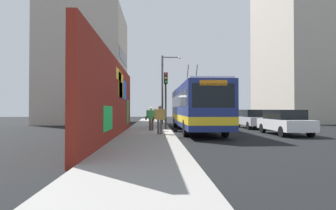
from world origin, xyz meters
name	(u,v)px	position (x,y,z in m)	size (l,w,h in m)	color
ground_plane	(172,133)	(0.00, 0.00, 0.00)	(80.00, 80.00, 0.00)	black
sidewalk_slab	(148,132)	(0.00, 1.60, 0.07)	(48.00, 3.20, 0.15)	gray
graffiti_wall	(115,99)	(-3.51, 3.35, 2.15)	(14.95, 0.32, 4.29)	maroon
building_far_left	(86,68)	(13.08, 9.20, 6.36)	(8.77, 8.73, 12.73)	#B2A899
building_far_right	(296,47)	(15.24, -17.00, 9.60)	(12.63, 7.30, 19.19)	#B2A899
city_bus	(195,106)	(1.29, -1.80, 1.84)	(12.27, 2.60, 5.10)	navy
parked_car_white	(284,122)	(-1.69, -7.00, 0.83)	(4.25, 1.89, 1.58)	white
parked_car_silver	(252,119)	(3.93, -7.00, 0.83)	(4.10, 1.74, 1.58)	#B7B7BC
pedestrian_at_curb	(160,117)	(-2.31, 0.87, 1.14)	(0.23, 0.75, 1.68)	#595960
pedestrian_midblock	(151,117)	(0.16, 1.42, 1.09)	(0.22, 0.73, 1.61)	#3F3326
traffic_light	(166,91)	(1.69, 0.35, 2.98)	(0.49, 0.28, 4.21)	#2D382D
street_lamp	(165,85)	(6.98, 0.24, 3.92)	(0.44, 1.84, 6.53)	#4C4C51
curbside_puddle	(179,131)	(1.26, -0.60, 0.00)	(1.89, 1.89, 0.00)	black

